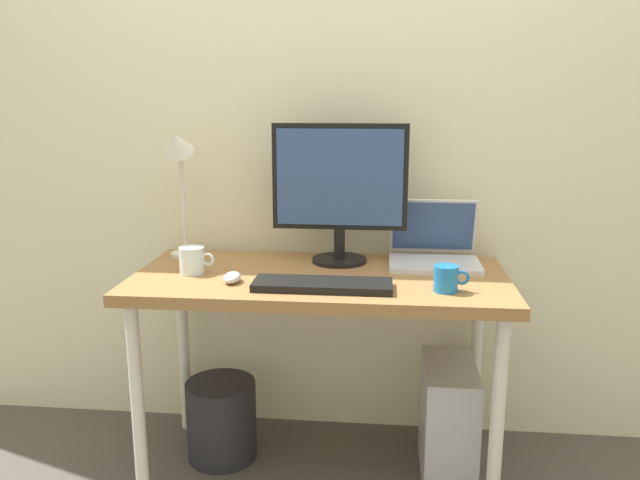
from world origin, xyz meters
name	(u,v)px	position (x,y,z in m)	size (l,w,h in m)	color
ground_plane	(320,468)	(0.00, 0.00, 0.00)	(6.00, 6.00, 0.00)	#4C4742
back_wall	(330,106)	(0.00, 0.36, 1.30)	(4.40, 0.04, 2.60)	beige
desk	(320,295)	(0.00, 0.00, 0.67)	(1.27, 0.61, 0.74)	olive
monitor	(340,186)	(0.05, 0.17, 1.02)	(0.48, 0.20, 0.50)	black
laptop	(434,248)	(0.40, 0.19, 0.80)	(0.32, 0.27, 0.23)	silver
desk_lamp	(179,164)	(-0.54, 0.17, 1.09)	(0.11, 0.16, 0.49)	silver
keyboard	(323,285)	(0.02, -0.16, 0.75)	(0.44, 0.14, 0.02)	black
mouse	(232,277)	(-0.28, -0.13, 0.76)	(0.06, 0.09, 0.03)	silver
coffee_mug	(447,279)	(0.41, -0.15, 0.78)	(0.11, 0.08, 0.08)	#1E72BF
glass_cup	(192,260)	(-0.44, -0.03, 0.79)	(0.12, 0.09, 0.09)	silver
computer_tower	(448,420)	(0.46, 0.02, 0.21)	(0.18, 0.36, 0.42)	#B2B2B7
wastebasket	(222,420)	(-0.38, 0.05, 0.15)	(0.26, 0.26, 0.30)	#232328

